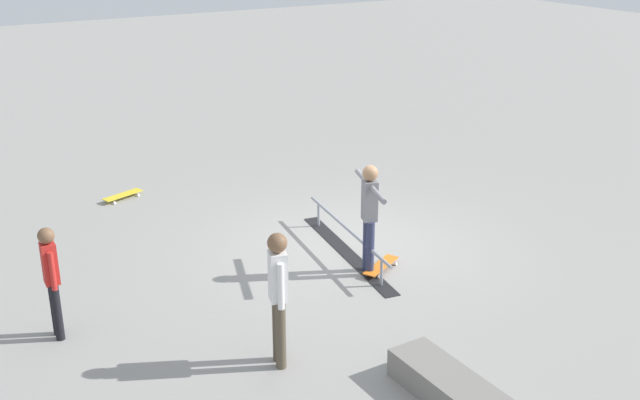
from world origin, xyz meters
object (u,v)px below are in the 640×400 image
at_px(skate_ledge, 453,391).
at_px(loose_skateboard_yellow, 123,195).
at_px(skateboard_main, 381,266).
at_px(grind_rail, 347,242).
at_px(bystander_red_shirt, 52,277).
at_px(skater_main, 369,212).
at_px(bystander_white_shirt, 278,292).

relative_size(skate_ledge, loose_skateboard_yellow, 2.07).
bearing_deg(skateboard_main, skate_ledge, 40.96).
xyz_separation_m(grind_rail, skateboard_main, (-0.77, -0.11, -0.12)).
height_order(grind_rail, skateboard_main, grind_rail).
distance_m(skateboard_main, bystander_red_shirt, 4.72).
height_order(skater_main, loose_skateboard_yellow, skater_main).
bearing_deg(skate_ledge, grind_rail, -16.01).
distance_m(skateboard_main, bystander_white_shirt, 3.04).
bearing_deg(skate_ledge, bystander_white_shirt, 36.73).
bearing_deg(grind_rail, loose_skateboard_yellow, 37.22).
bearing_deg(loose_skateboard_yellow, bystander_white_shirt, 69.47).
relative_size(grind_rail, loose_skateboard_yellow, 3.87).
distance_m(grind_rail, skate_ledge, 4.10).
height_order(grind_rail, skater_main, skater_main).
bearing_deg(skater_main, bystander_white_shirt, 141.22).
bearing_deg(loose_skateboard_yellow, bystander_red_shirt, 44.06).
relative_size(bystander_white_shirt, loose_skateboard_yellow, 2.06).
xyz_separation_m(bystander_red_shirt, bystander_white_shirt, (-1.98, -2.13, 0.11)).
relative_size(skate_ledge, skateboard_main, 2.12).
bearing_deg(grind_rail, skateboard_main, -163.20).
height_order(skateboard_main, bystander_red_shirt, bystander_red_shirt).
xyz_separation_m(skate_ledge, bystander_red_shirt, (3.66, 3.39, 0.68)).
bearing_deg(loose_skateboard_yellow, skater_main, 94.12).
bearing_deg(skate_ledge, skateboard_main, -21.44).
bearing_deg(skateboard_main, bystander_white_shirt, 3.09).
xyz_separation_m(skateboard_main, bystander_red_shirt, (0.49, 4.63, 0.77)).
bearing_deg(skater_main, grind_rail, 9.87).
bearing_deg(bystander_white_shirt, loose_skateboard_yellow, 14.95).
relative_size(grind_rail, skater_main, 1.88).
distance_m(skate_ledge, skateboard_main, 3.40).
distance_m(grind_rail, skateboard_main, 0.79).
bearing_deg(loose_skateboard_yellow, grind_rail, 98.82).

